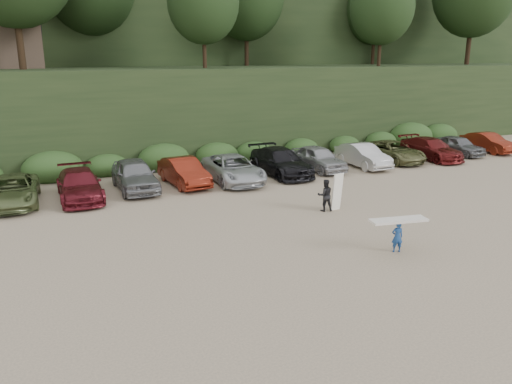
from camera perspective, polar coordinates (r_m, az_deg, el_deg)
ground at (r=19.42m, az=7.08°, el=-5.42°), size 120.00×120.00×0.00m
hillside_backdrop at (r=52.27m, az=-15.51°, el=19.66°), size 90.00×41.50×28.00m
parked_cars at (r=28.26m, az=-2.09°, el=2.87°), size 39.31×5.69×1.63m
child_surfer at (r=18.55m, az=15.90°, el=-4.15°), size 2.15×0.99×1.25m
adult_surfer at (r=22.78m, az=8.03°, el=-0.33°), size 1.21×0.73×1.74m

